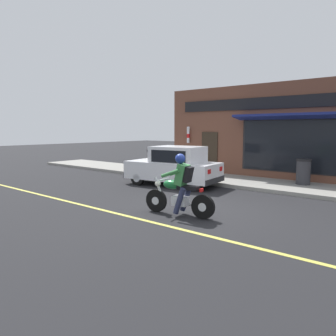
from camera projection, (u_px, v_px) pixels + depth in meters
name	position (u px, v px, depth m)	size (l,w,h in m)	color
ground_plane	(196.00, 209.00, 9.27)	(80.00, 80.00, 0.00)	black
sidewalk_curb	(203.00, 177.00, 14.84)	(2.60, 22.00, 0.14)	gray
lane_stripe	(79.00, 204.00, 9.81)	(0.12, 19.80, 0.01)	#D1C64C
storefront_building	(266.00, 132.00, 14.31)	(1.25, 9.88, 4.20)	brown
motorcycle_with_rider	(179.00, 190.00, 8.50)	(0.65, 2.01, 1.62)	black
car_hatchback	(174.00, 166.00, 13.01)	(2.07, 3.95, 1.57)	black
trash_bin	(303.00, 172.00, 12.47)	(0.56, 0.56, 0.98)	#2D2D33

